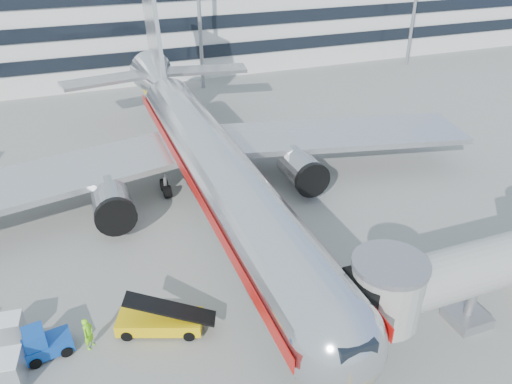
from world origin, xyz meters
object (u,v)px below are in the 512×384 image
object	(u,v)px
belt_loader	(160,321)
cargo_container_front	(5,372)
cargo_container_left	(10,329)
main_jet	(206,155)
ramp_worker	(88,334)
baggage_tug	(44,343)

from	to	relation	value
belt_loader	cargo_container_front	bearing A→B (deg)	-173.00
cargo_container_left	cargo_container_front	size ratio (longest dim) A/B	0.80
main_jet	ramp_worker	xyz separation A→B (m)	(-10.93, -13.70, -3.20)
belt_loader	baggage_tug	bearing A→B (deg)	176.23
ramp_worker	cargo_container_left	bearing A→B (deg)	98.85
cargo_container_left	ramp_worker	xyz separation A→B (m)	(4.20, -2.30, 0.27)
main_jet	cargo_container_front	size ratio (longest dim) A/B	26.06
belt_loader	cargo_container_left	size ratio (longest dim) A/B	3.40
main_jet	ramp_worker	bearing A→B (deg)	-128.58
main_jet	cargo_container_front	distance (m)	21.48
baggage_tug	belt_loader	bearing A→B (deg)	-3.77
cargo_container_front	ramp_worker	world-z (taller)	ramp_worker
cargo_container_front	ramp_worker	bearing A→B (deg)	14.61
main_jet	cargo_container_left	xyz separation A→B (m)	(-15.13, -11.41, -3.48)
main_jet	baggage_tug	xyz separation A→B (m)	(-13.31, -13.38, -3.40)
belt_loader	ramp_worker	xyz separation A→B (m)	(-4.00, 0.10, 0.32)
cargo_container_front	ramp_worker	xyz separation A→B (m)	(4.26, 1.11, 0.11)
belt_loader	cargo_container_left	xyz separation A→B (m)	(-8.20, 2.39, 0.05)
belt_loader	ramp_worker	bearing A→B (deg)	178.62
belt_loader	cargo_container_left	distance (m)	8.55
main_jet	cargo_container_front	xyz separation A→B (m)	(-15.19, -14.81, -3.31)
belt_loader	ramp_worker	distance (m)	4.01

